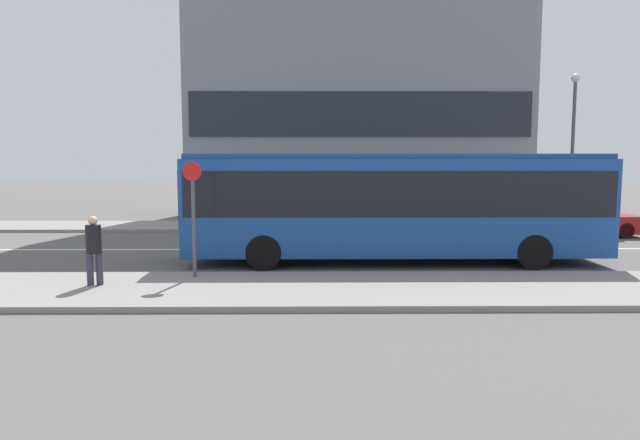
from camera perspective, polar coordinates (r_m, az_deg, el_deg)
The scene contains 10 objects.
ground_plane at distance 19.08m, azimuth -3.62°, elevation -2.95°, with size 120.00×120.00×0.00m, color #595654.
sidewalk_near at distance 12.94m, azimuth -5.08°, elevation -6.94°, with size 44.00×3.50×0.13m.
sidewalk_far at distance 25.26m, azimuth -2.88°, elevation -0.61°, with size 44.00×3.50×0.13m.
lane_centerline at distance 19.08m, azimuth -3.62°, elevation -2.93°, with size 41.80×0.16×0.01m.
apartment_block_left_tower at distance 31.84m, azimuth 3.73°, elevation 17.80°, with size 17.53×5.59×18.99m.
city_bus at distance 16.58m, azimuth 7.35°, elevation 1.97°, with size 11.87×2.59×3.14m.
parked_car_0 at distance 24.67m, azimuth 24.73°, elevation 0.09°, with size 4.07×1.82×1.42m.
pedestrian_near_stop at distance 13.85m, azimuth -21.68°, elevation -2.46°, with size 0.34×0.34×1.58m.
bus_stop_sign at distance 14.02m, azimuth -12.55°, elevation 1.02°, with size 0.44×0.12×2.83m.
street_lamp at distance 26.41m, azimuth 23.99°, elevation 7.91°, with size 0.36×0.36×6.42m.
Camera 1 is at (1.01, -18.82, 2.95)m, focal length 32.00 mm.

